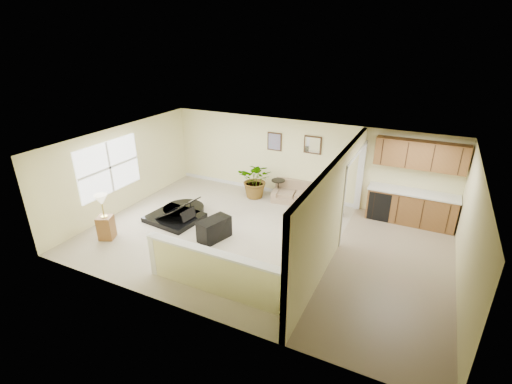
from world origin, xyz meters
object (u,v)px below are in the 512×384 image
at_px(accent_table, 278,187).
at_px(lamp_stand, 105,220).
at_px(piano, 175,200).
at_px(piano_bench, 214,229).
at_px(loveseat, 296,192).
at_px(palm_plant, 256,180).
at_px(small_plant, 340,209).

distance_m(accent_table, lamp_stand, 5.20).
bearing_deg(accent_table, piano, -129.58).
xyz_separation_m(piano_bench, loveseat, (1.04, 3.16, 0.02)).
distance_m(piano, palm_plant, 2.73).
relative_size(piano, palm_plant, 1.48).
height_order(piano, loveseat, piano).
bearing_deg(lamp_stand, palm_plant, 60.01).
height_order(accent_table, lamp_stand, lamp_stand).
distance_m(piano, small_plant, 4.73).
relative_size(piano, piano_bench, 2.12).
bearing_deg(lamp_stand, piano_bench, 25.02).
relative_size(accent_table, palm_plant, 0.51).
height_order(palm_plant, lamp_stand, lamp_stand).
relative_size(piano_bench, small_plant, 1.75).
height_order(piano, lamp_stand, piano).
relative_size(loveseat, lamp_stand, 1.23).
distance_m(palm_plant, lamp_stand, 4.67).
bearing_deg(loveseat, palm_plant, -175.49).
bearing_deg(loveseat, piano_bench, -117.48).
bearing_deg(loveseat, accent_table, -179.61).
bearing_deg(small_plant, loveseat, 163.70).
bearing_deg(loveseat, lamp_stand, -138.64).
relative_size(accent_table, small_plant, 1.29).
bearing_deg(accent_table, piano_bench, -98.91).
distance_m(piano_bench, accent_table, 3.11).
bearing_deg(piano_bench, accent_table, 81.09).
bearing_deg(small_plant, accent_table, 170.47).
xyz_separation_m(palm_plant, small_plant, (2.76, -0.14, -0.38)).
relative_size(piano_bench, lamp_stand, 0.70).
bearing_deg(accent_table, palm_plant, -162.93).
bearing_deg(piano, piano_bench, -12.15).
distance_m(loveseat, small_plant, 1.59).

